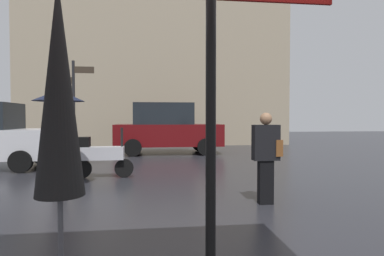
{
  "coord_description": "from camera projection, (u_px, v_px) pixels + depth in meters",
  "views": [
    {
      "loc": [
        -0.26,
        -2.84,
        1.47
      ],
      "look_at": [
        0.55,
        3.73,
        1.27
      ],
      "focal_mm": 30.05,
      "sensor_mm": 36.0,
      "label": 1
    }
  ],
  "objects": [
    {
      "name": "folded_patio_umbrella_near",
      "position": [
        59.0,
        104.0,
        2.13
      ],
      "size": [
        0.47,
        0.47,
        2.42
      ],
      "color": "black",
      "rests_on": "ground"
    },
    {
      "name": "pedestrian_with_umbrella",
      "position": [
        59.0,
        111.0,
        6.48
      ],
      "size": [
        1.01,
        1.01,
        2.04
      ],
      "rotation": [
        0.0,
        0.0,
        2.47
      ],
      "color": "black",
      "rests_on": "ground"
    },
    {
      "name": "pedestrian_with_bag",
      "position": [
        267.0,
        152.0,
        5.49
      ],
      "size": [
        0.48,
        0.24,
        1.56
      ],
      "rotation": [
        0.0,
        0.0,
        0.86
      ],
      "color": "black",
      "rests_on": "ground"
    },
    {
      "name": "parked_scooter",
      "position": [
        101.0,
        155.0,
        7.87
      ],
      "size": [
        1.47,
        0.32,
        1.23
      ],
      "rotation": [
        0.0,
        0.0,
        -0.12
      ],
      "color": "black",
      "rests_on": "ground"
    },
    {
      "name": "parked_car_left",
      "position": [
        167.0,
        128.0,
        13.24
      ],
      "size": [
        4.34,
        1.88,
        2.08
      ],
      "rotation": [
        0.0,
        0.0,
        3.29
      ],
      "color": "#590C0F",
      "rests_on": "ground"
    },
    {
      "name": "street_signpost",
      "position": [
        74.0,
        104.0,
        8.96
      ],
      "size": [
        1.08,
        0.08,
        3.07
      ],
      "color": "black",
      "rests_on": "ground"
    },
    {
      "name": "building_block",
      "position": [
        157.0,
        34.0,
        17.93
      ],
      "size": [
        14.43,
        2.66,
        12.35
      ],
      "primitive_type": "cube",
      "color": "gray",
      "rests_on": "ground"
    }
  ]
}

